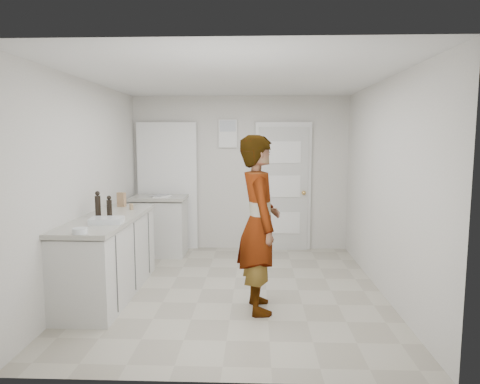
{
  "coord_description": "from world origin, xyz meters",
  "views": [
    {
      "loc": [
        0.26,
        -4.99,
        1.81
      ],
      "look_at": [
        0.06,
        0.4,
        1.14
      ],
      "focal_mm": 32.0,
      "sensor_mm": 36.0,
      "label": 1
    }
  ],
  "objects_px": {
    "spice_jar": "(131,207)",
    "oil_cruet_a": "(109,206)",
    "oil_cruet_b": "(98,204)",
    "baking_dish": "(107,221)",
    "cake_mix_box": "(121,200)",
    "person": "(259,224)",
    "egg_bowl": "(80,231)"
  },
  "relations": [
    {
      "from": "cake_mix_box",
      "to": "oil_cruet_b",
      "type": "xyz_separation_m",
      "value": [
        -0.05,
        -0.69,
        0.05
      ]
    },
    {
      "from": "oil_cruet_a",
      "to": "egg_bowl",
      "type": "height_order",
      "value": "oil_cruet_a"
    },
    {
      "from": "person",
      "to": "baking_dish",
      "type": "relative_size",
      "value": 5.12
    },
    {
      "from": "oil_cruet_a",
      "to": "cake_mix_box",
      "type": "bearing_deg",
      "value": 96.33
    },
    {
      "from": "baking_dish",
      "to": "cake_mix_box",
      "type": "bearing_deg",
      "value": 99.66
    },
    {
      "from": "person",
      "to": "spice_jar",
      "type": "distance_m",
      "value": 1.83
    },
    {
      "from": "spice_jar",
      "to": "oil_cruet_b",
      "type": "height_order",
      "value": "oil_cruet_b"
    },
    {
      "from": "oil_cruet_b",
      "to": "baking_dish",
      "type": "xyz_separation_m",
      "value": [
        0.24,
        -0.41,
        -0.11
      ]
    },
    {
      "from": "cake_mix_box",
      "to": "oil_cruet_b",
      "type": "relative_size",
      "value": 0.64
    },
    {
      "from": "oil_cruet_a",
      "to": "oil_cruet_b",
      "type": "bearing_deg",
      "value": -176.75
    },
    {
      "from": "oil_cruet_b",
      "to": "baking_dish",
      "type": "height_order",
      "value": "oil_cruet_b"
    },
    {
      "from": "cake_mix_box",
      "to": "spice_jar",
      "type": "distance_m",
      "value": 0.31
    },
    {
      "from": "person",
      "to": "baking_dish",
      "type": "xyz_separation_m",
      "value": [
        -1.62,
        0.0,
        0.03
      ]
    },
    {
      "from": "oil_cruet_a",
      "to": "egg_bowl",
      "type": "distance_m",
      "value": 0.93
    },
    {
      "from": "spice_jar",
      "to": "egg_bowl",
      "type": "distance_m",
      "value": 1.39
    },
    {
      "from": "spice_jar",
      "to": "egg_bowl",
      "type": "xyz_separation_m",
      "value": [
        -0.08,
        -1.39,
        -0.01
      ]
    },
    {
      "from": "cake_mix_box",
      "to": "oil_cruet_b",
      "type": "distance_m",
      "value": 0.7
    },
    {
      "from": "oil_cruet_b",
      "to": "baking_dish",
      "type": "bearing_deg",
      "value": -59.23
    },
    {
      "from": "spice_jar",
      "to": "oil_cruet_b",
      "type": "xyz_separation_m",
      "value": [
        -0.25,
        -0.47,
        0.1
      ]
    },
    {
      "from": "cake_mix_box",
      "to": "baking_dish",
      "type": "relative_size",
      "value": 0.52
    },
    {
      "from": "cake_mix_box",
      "to": "oil_cruet_a",
      "type": "height_order",
      "value": "oil_cruet_a"
    },
    {
      "from": "spice_jar",
      "to": "oil_cruet_b",
      "type": "distance_m",
      "value": 0.54
    },
    {
      "from": "person",
      "to": "egg_bowl",
      "type": "relative_size",
      "value": 13.45
    },
    {
      "from": "spice_jar",
      "to": "person",
      "type": "bearing_deg",
      "value": -28.64
    },
    {
      "from": "cake_mix_box",
      "to": "spice_jar",
      "type": "relative_size",
      "value": 2.49
    },
    {
      "from": "person",
      "to": "cake_mix_box",
      "type": "xyz_separation_m",
      "value": [
        -1.8,
        1.1,
        0.09
      ]
    },
    {
      "from": "oil_cruet_b",
      "to": "egg_bowl",
      "type": "relative_size",
      "value": 2.12
    },
    {
      "from": "cake_mix_box",
      "to": "egg_bowl",
      "type": "distance_m",
      "value": 1.62
    },
    {
      "from": "oil_cruet_a",
      "to": "baking_dish",
      "type": "height_order",
      "value": "oil_cruet_a"
    },
    {
      "from": "person",
      "to": "oil_cruet_b",
      "type": "xyz_separation_m",
      "value": [
        -1.86,
        0.41,
        0.14
      ]
    },
    {
      "from": "spice_jar",
      "to": "oil_cruet_b",
      "type": "bearing_deg",
      "value": -118.3
    },
    {
      "from": "spice_jar",
      "to": "oil_cruet_a",
      "type": "relative_size",
      "value": 0.31
    }
  ]
}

